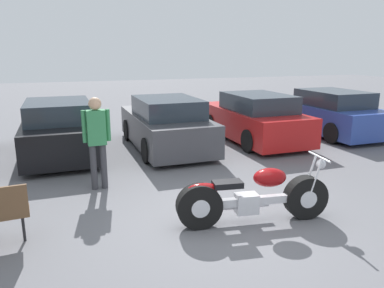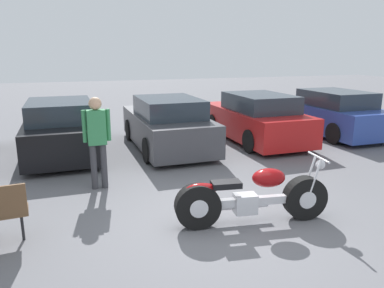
% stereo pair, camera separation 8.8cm
% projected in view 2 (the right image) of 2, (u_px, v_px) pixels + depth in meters
% --- Properties ---
extents(ground_plane, '(60.00, 60.00, 0.00)m').
position_uv_depth(ground_plane, '(220.00, 224.00, 5.76)').
color(ground_plane, slate).
extents(motorcycle, '(2.42, 0.77, 1.02)m').
position_uv_depth(motorcycle, '(252.00, 197.00, 5.70)').
color(motorcycle, black).
rests_on(motorcycle, ground_plane).
extents(parked_car_black, '(1.79, 4.09, 1.40)m').
position_uv_depth(parked_car_black, '(61.00, 129.00, 9.59)').
color(parked_car_black, black).
rests_on(parked_car_black, ground_plane).
extents(parked_car_dark_grey, '(1.79, 4.09, 1.40)m').
position_uv_depth(parked_car_dark_grey, '(167.00, 125.00, 10.15)').
color(parked_car_dark_grey, '#3D3D42').
rests_on(parked_car_dark_grey, ground_plane).
extents(parked_car_red, '(1.79, 4.09, 1.40)m').
position_uv_depth(parked_car_red, '(256.00, 119.00, 11.05)').
color(parked_car_red, red).
rests_on(parked_car_red, ground_plane).
extents(parked_car_blue, '(1.79, 4.09, 1.40)m').
position_uv_depth(parked_car_blue, '(331.00, 114.00, 11.97)').
color(parked_car_blue, '#2D479E').
rests_on(parked_car_blue, ground_plane).
extents(person_standing, '(0.52, 0.24, 1.77)m').
position_uv_depth(person_standing, '(97.00, 135.00, 7.03)').
color(person_standing, '#38383D').
rests_on(person_standing, ground_plane).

